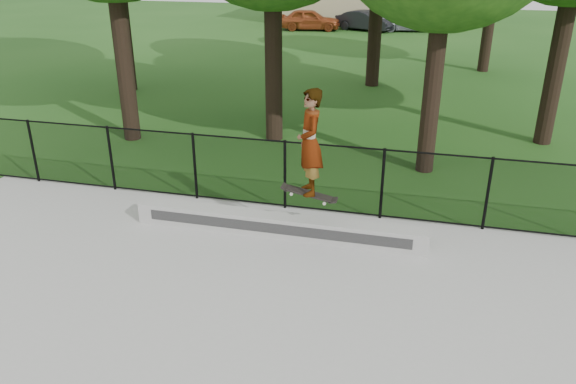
# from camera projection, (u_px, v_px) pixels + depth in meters

# --- Properties ---
(grind_ledge) EXTENTS (5.64, 0.40, 0.41)m
(grind_ledge) POSITION_uv_depth(u_px,v_px,m) (278.00, 225.00, 10.71)
(grind_ledge) COLOR #A9A8A4
(grind_ledge) RESTS_ON concrete_slab
(car_a) EXTENTS (4.14, 2.11, 1.36)m
(car_a) POSITION_uv_depth(u_px,v_px,m) (310.00, 20.00, 36.84)
(car_a) COLOR #953E1B
(car_a) RESTS_ON ground
(car_b) EXTENTS (3.71, 2.47, 1.26)m
(car_b) POSITION_uv_depth(u_px,v_px,m) (365.00, 21.00, 36.69)
(car_b) COLOR black
(car_b) RESTS_ON ground
(car_c) EXTENTS (4.40, 2.48, 1.31)m
(car_c) POSITION_uv_depth(u_px,v_px,m) (410.00, 21.00, 36.52)
(car_c) COLOR gray
(car_c) RESTS_ON ground
(skater_airborne) EXTENTS (0.83, 0.80, 2.04)m
(skater_airborne) POSITION_uv_depth(u_px,v_px,m) (310.00, 144.00, 9.62)
(skater_airborne) COLOR black
(skater_airborne) RESTS_ON ground
(chainlink_fence) EXTENTS (16.06, 0.06, 1.50)m
(chainlink_fence) POSITION_uv_depth(u_px,v_px,m) (285.00, 175.00, 11.59)
(chainlink_fence) COLOR black
(chainlink_fence) RESTS_ON concrete_slab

